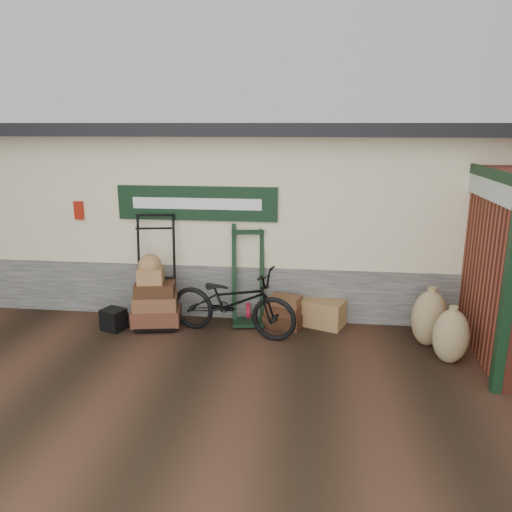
{
  "coord_description": "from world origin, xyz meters",
  "views": [
    {
      "loc": [
        1.58,
        -6.81,
        3.19
      ],
      "look_at": [
        0.66,
        0.9,
        1.12
      ],
      "focal_mm": 35.0,
      "sensor_mm": 36.0,
      "label": 1
    }
  ],
  "objects": [
    {
      "name": "suitcase_stack",
      "position": [
        1.13,
        0.74,
        0.26
      ],
      "size": [
        0.68,
        0.53,
        0.53
      ],
      "primitive_type": null,
      "rotation": [
        0.0,
        0.0,
        -0.29
      ],
      "color": "#352110",
      "rests_on": "ground"
    },
    {
      "name": "wicker_hamper",
      "position": [
        1.76,
        0.85,
        0.22
      ],
      "size": [
        0.78,
        0.64,
        0.43
      ],
      "primitive_type": "cube",
      "rotation": [
        0.0,
        0.0,
        -0.37
      ],
      "color": "brown",
      "rests_on": "ground"
    },
    {
      "name": "burlap_sack_left",
      "position": [
        3.31,
        0.28,
        0.43
      ],
      "size": [
        0.63,
        0.58,
        0.85
      ],
      "primitive_type": "ellipsoid",
      "rotation": [
        0.0,
        0.0,
        0.28
      ],
      "color": "olive",
      "rests_on": "ground"
    },
    {
      "name": "bicycle",
      "position": [
        0.37,
        0.34,
        0.6
      ],
      "size": [
        1.16,
        2.17,
        1.2
      ],
      "primitive_type": "imported",
      "rotation": [
        0.0,
        0.0,
        1.35
      ],
      "color": "black",
      "rests_on": "ground"
    },
    {
      "name": "burlap_sack_right",
      "position": [
        3.48,
        -0.26,
        0.39
      ],
      "size": [
        0.5,
        0.42,
        0.77
      ],
      "primitive_type": "ellipsoid",
      "rotation": [
        0.0,
        0.0,
        -0.03
      ],
      "color": "olive",
      "rests_on": "ground"
    },
    {
      "name": "porter_trolley",
      "position": [
        -0.92,
        0.63,
        0.91
      ],
      "size": [
        1.02,
        0.83,
        1.82
      ],
      "primitive_type": null,
      "rotation": [
        0.0,
        0.0,
        0.17
      ],
      "color": "black",
      "rests_on": "ground"
    },
    {
      "name": "station_building",
      "position": [
        -0.01,
        2.74,
        1.61
      ],
      "size": [
        14.4,
        4.1,
        3.2
      ],
      "color": "#4C4C47",
      "rests_on": "ground"
    },
    {
      "name": "ground",
      "position": [
        0.0,
        0.0,
        0.0
      ],
      "size": [
        80.0,
        80.0,
        0.0
      ],
      "primitive_type": "plane",
      "color": "black",
      "rests_on": "ground"
    },
    {
      "name": "green_barrow",
      "position": [
        0.54,
        0.85,
        0.81
      ],
      "size": [
        0.65,
        0.57,
        1.63
      ],
      "primitive_type": null,
      "rotation": [
        0.0,
        0.0,
        0.14
      ],
      "color": "black",
      "rests_on": "ground"
    },
    {
      "name": "black_trunk",
      "position": [
        -1.55,
        0.28,
        0.17
      ],
      "size": [
        0.43,
        0.4,
        0.34
      ],
      "primitive_type": "cube",
      "rotation": [
        0.0,
        0.0,
        -0.38
      ],
      "color": "black",
      "rests_on": "ground"
    }
  ]
}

